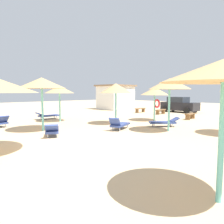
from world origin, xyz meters
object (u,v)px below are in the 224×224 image
(bench_0, at_px, (161,111))
(bench_2, at_px, (140,109))
(parasol_0, at_px, (42,83))
(parasol_9, at_px, (155,92))
(parasol_1, at_px, (116,88))
(lounger_5, at_px, (47,115))
(parasol_5, at_px, (59,90))
(beach_cabana, at_px, (115,97))
(bench_1, at_px, (190,115))
(parasol_2, at_px, (170,84))
(lounger_2, at_px, (164,122))
(lounger_0, at_px, (52,130))
(lounger_1, at_px, (119,124))
(parked_car, at_px, (179,105))

(bench_0, bearing_deg, bench_2, -176.70)
(parasol_0, distance_m, parasol_9, 8.67)
(parasol_1, relative_size, lounger_5, 1.48)
(parasol_0, distance_m, parasol_5, 3.89)
(parasol_1, relative_size, beach_cabana, 0.67)
(bench_0, xyz_separation_m, bench_1, (4.02, -1.60, 0.00))
(parasol_2, distance_m, parasol_9, 4.67)
(lounger_2, bearing_deg, bench_2, 138.83)
(parasol_1, distance_m, lounger_0, 5.75)
(parasol_0, height_order, parasol_1, parasol_0)
(lounger_0, relative_size, lounger_5, 1.01)
(parasol_5, bearing_deg, parasol_9, 50.92)
(lounger_1, bearing_deg, parasol_2, 34.59)
(parasol_2, xyz_separation_m, lounger_0, (-3.45, -5.52, -2.41))
(parasol_1, height_order, lounger_2, parasol_1)
(parasol_9, distance_m, lounger_5, 9.11)
(lounger_5, distance_m, bench_0, 11.16)
(parasol_1, distance_m, bench_0, 8.52)
(parasol_0, xyz_separation_m, lounger_1, (2.83, 3.55, -2.46))
(bench_1, distance_m, beach_cabana, 12.20)
(lounger_1, distance_m, parked_car, 13.34)
(bench_0, relative_size, beach_cabana, 0.36)
(parasol_0, relative_size, lounger_0, 1.59)
(parasol_0, height_order, parasol_9, parasol_0)
(parasol_1, xyz_separation_m, parasol_2, (4.14, 0.25, 0.20))
(lounger_5, distance_m, parked_car, 14.47)
(lounger_1, bearing_deg, bench_2, 122.87)
(parasol_5, distance_m, bench_0, 10.73)
(parasol_1, distance_m, parasol_9, 3.60)
(parasol_1, bearing_deg, parasol_2, 3.46)
(parasol_5, bearing_deg, bench_2, 92.23)
(parasol_2, xyz_separation_m, beach_cabana, (-13.65, 8.93, -1.11))
(lounger_1, bearing_deg, beach_cabana, 136.83)
(lounger_0, xyz_separation_m, beach_cabana, (-10.20, 14.45, 1.30))
(parasol_1, height_order, parked_car, parasol_1)
(parasol_1, relative_size, lounger_1, 1.48)
(lounger_1, relative_size, bench_1, 1.27)
(parasol_0, distance_m, lounger_2, 8.07)
(parasol_9, distance_m, lounger_2, 3.56)
(lounger_5, relative_size, bench_1, 1.26)
(parasol_2, bearing_deg, lounger_0, -122.03)
(parasol_9, height_order, beach_cabana, beach_cabana)
(parasol_2, xyz_separation_m, bench_2, (-8.39, 7.66, -2.39))
(bench_0, bearing_deg, parasol_2, -53.19)
(parasol_1, distance_m, parasol_2, 4.15)
(parasol_9, relative_size, lounger_0, 1.35)
(parasol_1, distance_m, lounger_2, 4.05)
(bench_0, bearing_deg, parked_car, 87.65)
(parasol_5, height_order, lounger_0, parasol_5)
(lounger_2, distance_m, lounger_5, 9.76)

